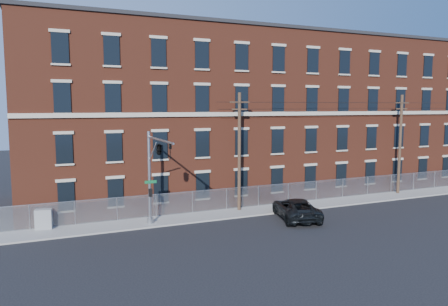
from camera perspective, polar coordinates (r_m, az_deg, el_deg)
name	(u,v)px	position (r m, az deg, el deg)	size (l,w,h in m)	color
ground	(247,231)	(31.13, 3.11, -10.47)	(140.00, 140.00, 0.00)	black
sidewalk	(338,202)	(41.50, 15.08, -6.33)	(65.00, 3.00, 0.12)	gray
mill_building	(289,114)	(47.84, 8.71, 5.24)	(55.30, 14.32, 16.30)	#602818
chain_link_fence	(330,189)	(42.30, 14.03, -4.68)	(59.06, 0.06, 1.85)	#A5A8AD
traffic_signal_mast	(157,158)	(30.00, -9.04, -0.65)	(0.90, 6.75, 7.00)	#9EA0A5
utility_pole_near	(239,149)	(35.91, 2.07, 0.48)	(1.80, 0.28, 10.00)	#422E21
utility_pole_mid	(400,142)	(46.49, 22.58, 1.33)	(1.80, 0.28, 10.00)	#422E21
overhead_wires	(402,105)	(46.35, 22.78, 5.99)	(40.00, 0.62, 0.62)	black
pickup_truck	(296,209)	(34.68, 9.62, -7.37)	(2.76, 5.98, 1.66)	black
utility_cabinet	(44,219)	(33.71, -23.07, -8.18)	(1.16, 0.58, 1.45)	slate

